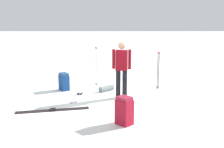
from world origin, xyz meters
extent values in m
plane|color=white|center=(0.00, 0.00, 0.00)|extent=(80.00, 80.00, 0.00)
cylinder|color=black|center=(-0.18, -0.38, 0.42)|extent=(0.14, 0.14, 0.85)
cylinder|color=black|center=(-0.14, -0.18, 0.42)|extent=(0.14, 0.14, 0.85)
cube|color=maroon|center=(-0.16, -0.28, 1.15)|extent=(0.28, 0.37, 0.60)
cylinder|color=maroon|center=(-0.20, -0.52, 1.18)|extent=(0.09, 0.09, 0.58)
cylinder|color=maroon|center=(-0.12, -0.05, 1.18)|extent=(0.09, 0.09, 0.58)
sphere|color=tan|center=(-0.16, -0.28, 1.59)|extent=(0.22, 0.22, 0.22)
cube|color=black|center=(-1.31, 1.56, 0.01)|extent=(0.48, 1.85, 0.02)
cube|color=black|center=(-1.31, 1.56, 0.04)|extent=(0.09, 0.15, 0.03)
cube|color=black|center=(-1.40, 1.54, 0.01)|extent=(0.48, 1.85, 0.02)
cube|color=black|center=(-1.40, 1.54, 0.04)|extent=(0.09, 0.15, 0.03)
cube|color=silver|center=(0.16, 1.07, 0.01)|extent=(1.81, 0.26, 0.02)
cube|color=black|center=(0.16, 1.07, 0.04)|extent=(0.15, 0.08, 0.03)
cube|color=silver|center=(0.15, 0.97, 0.01)|extent=(1.81, 0.26, 0.02)
cube|color=black|center=(0.15, 0.97, 0.04)|extent=(0.15, 0.08, 0.03)
cube|color=maroon|center=(-2.30, -0.28, 0.28)|extent=(0.44, 0.44, 0.57)
cube|color=maroon|center=(-2.30, -0.28, 0.61)|extent=(0.40, 0.40, 0.08)
cube|color=navy|center=(0.73, 1.60, 0.25)|extent=(0.43, 0.40, 0.51)
cube|color=navy|center=(0.73, 1.60, 0.55)|extent=(0.39, 0.36, 0.08)
cylinder|color=black|center=(0.86, -1.56, 0.60)|extent=(0.02, 0.02, 1.21)
sphere|color=#A51919|center=(0.86, -1.56, 1.24)|extent=(0.05, 0.05, 0.05)
cylinder|color=black|center=(0.86, -1.56, 0.06)|extent=(0.07, 0.07, 0.01)
cylinder|color=black|center=(0.94, -1.54, 0.60)|extent=(0.02, 0.02, 1.21)
sphere|color=#A51919|center=(0.94, -1.54, 1.24)|extent=(0.05, 0.05, 0.05)
cylinder|color=black|center=(0.94, -1.54, 0.06)|extent=(0.07, 0.07, 0.01)
cylinder|color=#B9BDB9|center=(1.30, 0.54, 0.66)|extent=(0.02, 0.02, 1.32)
sphere|color=#A51919|center=(1.30, 0.54, 1.35)|extent=(0.05, 0.05, 0.05)
cylinder|color=black|center=(1.30, 0.54, 0.06)|extent=(0.07, 0.07, 0.01)
cylinder|color=#B9BDB9|center=(1.45, 0.58, 0.66)|extent=(0.02, 0.02, 1.32)
sphere|color=#A51919|center=(1.45, 0.58, 1.35)|extent=(0.05, 0.05, 0.05)
cylinder|color=black|center=(1.45, 0.58, 0.06)|extent=(0.07, 0.07, 0.01)
cylinder|color=slate|center=(0.61, 0.18, 0.09)|extent=(0.51, 0.52, 0.18)
camera|label=1|loc=(-8.29, 0.00, 2.40)|focal=44.65mm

